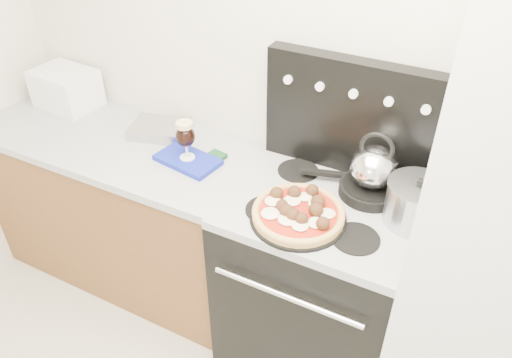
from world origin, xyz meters
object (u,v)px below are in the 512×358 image
Objects in this scene: oven_mitt at (188,160)px; toaster_oven at (66,88)px; pizza at (298,212)px; base_cabinet at (129,211)px; stove_body at (316,283)px; stock_pot at (416,204)px; skillet at (370,189)px; pizza_pan at (298,218)px; tea_kettle at (374,164)px; beer_glass at (186,140)px.

toaster_oven is at bearing 169.22° from oven_mitt.
base_cabinet is at bearing 170.89° from pizza.
stove_body is 3.91× the size of stock_pot.
pizza_pan is at bearing -125.42° from skillet.
pizza_pan is 0.44m from stock_pot.
stock_pot reaches higher than stove_body.
pizza is at bearing 0.00° from pizza_pan.
toaster_oven is at bearing 176.03° from stock_pot.
pizza is at bearing -113.04° from tea_kettle.
beer_glass reaches higher than skillet.
base_cabinet is 1.11m from stove_body.
beer_glass is (-0.67, 0.01, 0.58)m from stove_body.
tea_kettle is (0.81, 0.13, 0.16)m from oven_mitt.
tea_kettle is at bearing 8.79° from oven_mitt.
oven_mitt is 1.40× the size of tea_kettle.
pizza is 0.36m from tea_kettle.
stove_body is at bearing -124.44° from tea_kettle.
stock_pot is (1.44, 0.02, 0.57)m from base_cabinet.
beer_glass is (0.00, 0.00, 0.11)m from oven_mitt.
base_cabinet is 6.44× the size of stock_pot.
stock_pot is (0.39, 0.19, 0.08)m from pizza_pan.
base_cabinet is 5.02× the size of oven_mitt.
oven_mitt reaches higher than stove_body.
oven_mitt is 0.63m from pizza_pan.
stove_body is at bearing -1.30° from base_cabinet.
skillet reaches higher than oven_mitt.
stock_pot is at bearing 25.81° from pizza_pan.
toaster_oven is at bearing 178.58° from skillet.
beer_glass is 0.82m from tea_kettle.
stove_body is at bearing -136.83° from skillet.
base_cabinet is 4.57× the size of toaster_oven.
beer_glass is 0.53× the size of pizza.
stove_body is 2.48× the size of pizza.
toaster_oven is 0.89× the size of pizza.
beer_glass is at bearing -177.93° from stock_pot.
pizza_pan is at bearing -9.11° from base_cabinet.
toaster_oven is 0.85× the size of pizza_pan.
pizza is (1.05, -0.17, 0.53)m from base_cabinet.
stove_body is (1.10, -0.02, 0.01)m from base_cabinet.
tea_kettle reaches higher than pizza.
beer_glass reaches higher than toaster_oven.
tea_kettle reaches higher than pizza_pan.
pizza is at bearing -7.97° from toaster_oven.
beer_glass is at bearing 165.87° from pizza_pan.
base_cabinet is at bearing 178.09° from beer_glass.
base_cabinet is 0.65m from oven_mitt.
pizza_pan is at bearing -14.13° from beer_glass.
skillet is (0.81, 0.13, 0.03)m from oven_mitt.
toaster_oven is (-0.44, 0.15, 0.57)m from base_cabinet.
pizza_pan is at bearing -110.63° from stove_body.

